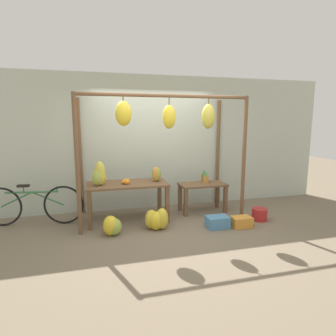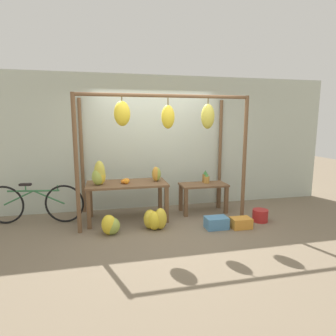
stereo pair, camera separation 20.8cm
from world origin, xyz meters
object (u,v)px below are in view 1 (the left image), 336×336
papaya_pile (156,174)px  fruit_crate_white (217,222)px  pineapple_cluster (205,177)px  parked_bicycle (33,205)px  orange_pile (126,181)px  banana_pile_on_table (99,175)px  blue_bucket (259,214)px  banana_pile_ground_right (157,220)px  fruit_crate_purple (241,222)px  banana_pile_ground_left (112,226)px

papaya_pile → fruit_crate_white: bearing=-40.7°
fruit_crate_white → papaya_pile: size_ratio=1.36×
pineapple_cluster → parked_bicycle: pineapple_cluster is taller
orange_pile → fruit_crate_white: size_ratio=0.48×
banana_pile_on_table → blue_bucket: size_ratio=1.53×
banana_pile_on_table → papaya_pile: banana_pile_on_table is taller
orange_pile → papaya_pile: 0.59m
fruit_crate_white → papaya_pile: (-0.92, 0.79, 0.76)m
orange_pile → blue_bucket: size_ratio=0.65×
banana_pile_on_table → fruit_crate_white: banana_pile_on_table is taller
banana_pile_ground_right → parked_bicycle: bearing=159.8°
blue_bucket → banana_pile_ground_right: bearing=178.4°
fruit_crate_purple → blue_bucket: bearing=23.9°
pineapple_cluster → blue_bucket: (0.77, -0.87, -0.58)m
banana_pile_ground_right → parked_bicycle: parked_bicycle is taller
parked_bicycle → blue_bucket: bearing=-11.5°
pineapple_cluster → papaya_pile: size_ratio=0.89×
banana_pile_on_table → banana_pile_ground_left: bearing=-74.9°
pineapple_cluster → fruit_crate_purple: pineapple_cluster is taller
banana_pile_on_table → orange_pile: size_ratio=2.37×
blue_bucket → fruit_crate_purple: bearing=-156.1°
parked_bicycle → banana_pile_ground_right: bearing=-20.2°
parked_bicycle → banana_pile_on_table: bearing=-12.3°
pineapple_cluster → blue_bucket: bearing=-48.7°
banana_pile_on_table → parked_bicycle: bearing=167.7°
pineapple_cluster → blue_bucket: size_ratio=0.89×
papaya_pile → fruit_crate_purple: 1.78m
banana_pile_ground_right → blue_bucket: bearing=-1.6°
papaya_pile → fruit_crate_purple: bearing=-32.8°
fruit_crate_white → parked_bicycle: 3.31m
papaya_pile → parked_bicycle: bearing=175.3°
banana_pile_on_table → papaya_pile: 1.06m
banana_pile_on_table → fruit_crate_purple: size_ratio=1.26×
banana_pile_ground_right → orange_pile: bearing=130.1°
banana_pile_on_table → orange_pile: (0.47, 0.02, -0.14)m
fruit_crate_white → fruit_crate_purple: size_ratio=1.11×
parked_bicycle → pineapple_cluster: bearing=0.7°
fruit_crate_white → blue_bucket: 0.95m
banana_pile_ground_left → parked_bicycle: parked_bicycle is taller
blue_bucket → banana_pile_ground_left: bearing=-179.7°
pineapple_cluster → fruit_crate_white: size_ratio=0.65×
banana_pile_ground_left → fruit_crate_white: bearing=-4.2°
orange_pile → banana_pile_ground_right: size_ratio=0.39×
banana_pile_ground_left → papaya_pile: bearing=36.5°
blue_bucket → parked_bicycle: (-4.09, 0.83, 0.26)m
pineapple_cluster → banana_pile_ground_right: size_ratio=0.53×
orange_pile → banana_pile_ground_left: size_ratio=0.50×
banana_pile_ground_left → fruit_crate_purple: bearing=-5.3°
orange_pile → banana_pile_ground_left: orange_pile is taller
banana_pile_ground_left → fruit_crate_white: 1.82m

